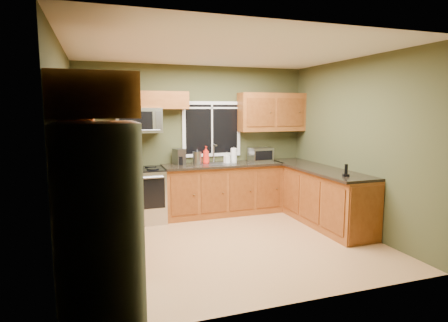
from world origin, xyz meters
TOP-DOWN VIEW (x-y plane):
  - floor at (0.00, 0.00)m, footprint 4.20×4.20m
  - ceiling at (0.00, 0.00)m, footprint 4.20×4.20m
  - back_wall at (0.00, 1.80)m, footprint 4.20×0.00m
  - front_wall at (0.00, -1.80)m, footprint 4.20×0.00m
  - left_wall at (-2.10, 0.00)m, footprint 0.00×3.60m
  - right_wall at (2.10, 0.00)m, footprint 0.00×3.60m
  - window at (0.30, 1.78)m, footprint 1.12×0.03m
  - base_cabinets_left at (-1.80, 0.48)m, footprint 0.60×2.65m
  - countertop_left at (-1.78, 0.48)m, footprint 0.65×2.65m
  - base_cabinets_back at (0.42, 1.50)m, footprint 2.17×0.60m
  - countertop_back at (0.42, 1.48)m, footprint 2.17×0.65m
  - base_cabinets_peninsula at (1.80, 0.54)m, footprint 0.60×2.52m
  - countertop_peninsula at (1.78, 0.55)m, footprint 0.65×2.50m
  - upper_cabinets_left at (-1.94, 0.48)m, footprint 0.33×2.65m
  - upper_cabinets_back_left at (-0.85, 1.64)m, footprint 1.30×0.33m
  - upper_cabinets_back_right at (1.45, 1.64)m, footprint 1.30×0.33m
  - upper_cabinet_over_fridge at (-1.74, -1.30)m, footprint 0.72×0.90m
  - refrigerator at (-1.74, -1.30)m, footprint 0.74×0.90m
  - range at (-1.05, 1.47)m, footprint 0.76×0.69m
  - microwave at (-1.05, 1.61)m, footprint 0.76×0.41m
  - sink at (0.30, 1.49)m, footprint 0.60×0.42m
  - toaster_oven at (1.18, 1.53)m, footprint 0.43×0.34m
  - coffee_maker at (-0.36, 1.63)m, footprint 0.23×0.27m
  - kettle at (-0.05, 1.55)m, footprint 0.20×0.20m
  - paper_towel_roll at (0.65, 1.55)m, footprint 0.12×0.12m
  - soap_bottle_a at (0.12, 1.57)m, footprint 0.13×0.13m
  - soap_bottle_b at (0.50, 1.50)m, footprint 0.11×0.11m
  - cordless_phone at (1.70, -0.34)m, footprint 0.10×0.10m

SIDE VIEW (x-z plane):
  - floor at x=0.00m, z-range 0.00..0.00m
  - base_cabinets_peninsula at x=1.80m, z-range 0.00..0.90m
  - base_cabinets_left at x=-1.80m, z-range 0.00..0.90m
  - base_cabinets_back at x=0.42m, z-range 0.00..0.90m
  - range at x=-1.05m, z-range 0.00..0.94m
  - refrigerator at x=-1.74m, z-range 0.00..1.80m
  - countertop_left at x=-1.78m, z-range 0.90..0.94m
  - countertop_back at x=0.42m, z-range 0.90..0.94m
  - countertop_peninsula at x=1.78m, z-range 0.90..0.94m
  - sink at x=0.30m, z-range 0.77..1.13m
  - cordless_phone at x=1.70m, z-range 0.90..1.09m
  - soap_bottle_b at x=0.50m, z-range 0.94..1.14m
  - toaster_oven at x=1.18m, z-range 0.94..1.20m
  - kettle at x=-0.05m, z-range 0.93..1.21m
  - coffee_maker at x=-0.36m, z-range 0.93..1.21m
  - paper_towel_roll at x=0.65m, z-range 0.93..1.22m
  - soap_bottle_a at x=0.12m, z-range 0.94..1.26m
  - back_wall at x=0.00m, z-range -0.75..3.45m
  - front_wall at x=0.00m, z-range -0.75..3.45m
  - left_wall at x=-2.10m, z-range -0.45..3.15m
  - right_wall at x=2.10m, z-range -0.45..3.15m
  - window at x=0.30m, z-range 1.04..2.06m
  - microwave at x=-1.05m, z-range 1.52..1.94m
  - upper_cabinets_left at x=-1.94m, z-range 1.50..2.22m
  - upper_cabinets_back_right at x=1.45m, z-range 1.50..2.22m
  - upper_cabinet_over_fridge at x=-1.74m, z-range 1.84..2.22m
  - upper_cabinets_back_left at x=-0.85m, z-range 1.92..2.22m
  - ceiling at x=0.00m, z-range 2.70..2.70m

